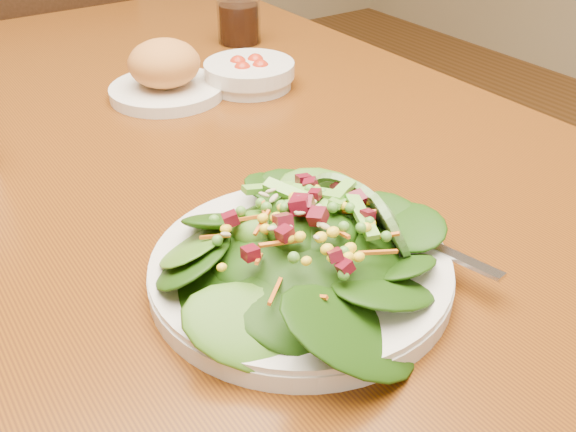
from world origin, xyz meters
The scene contains 6 objects.
dining_table centered at (0.00, 0.00, 0.65)m, with size 0.90×1.40×0.75m.
chair_far centered at (0.09, 0.95, 0.45)m, with size 0.41×0.41×0.84m.
salad_plate centered at (-0.04, -0.33, 0.78)m, with size 0.28×0.28×0.08m.
bread_plate centered at (0.04, 0.15, 0.78)m, with size 0.17×0.17×0.09m.
tomato_bowl centered at (0.16, 0.11, 0.77)m, with size 0.14×0.14×0.05m.
drinking_glass centered at (0.26, 0.31, 0.81)m, with size 0.08×0.08×0.14m.
Camera 1 is at (-0.32, -0.70, 1.12)m, focal length 40.00 mm.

